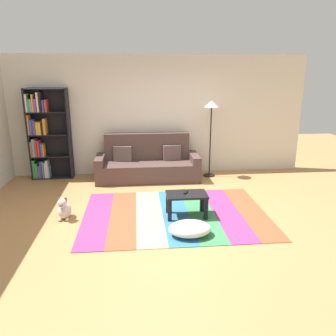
{
  "coord_description": "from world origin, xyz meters",
  "views": [
    {
      "loc": [
        -0.52,
        -5.12,
        2.34
      ],
      "look_at": [
        0.03,
        0.61,
        0.65
      ],
      "focal_mm": 35.46,
      "sensor_mm": 36.0,
      "label": 1
    }
  ],
  "objects_px": {
    "standing_lamp": "(211,114)",
    "tv_remote": "(186,192)",
    "pouf": "(190,229)",
    "dog": "(64,209)",
    "coffee_table": "(187,198)",
    "couch": "(148,164)",
    "bookshelf": "(44,135)"
  },
  "relations": [
    {
      "from": "couch",
      "to": "tv_remote",
      "type": "xyz_separation_m",
      "value": [
        0.56,
        -2.05,
        0.08
      ]
    },
    {
      "from": "bookshelf",
      "to": "tv_remote",
      "type": "height_order",
      "value": "bookshelf"
    },
    {
      "from": "standing_lamp",
      "to": "tv_remote",
      "type": "bearing_deg",
      "value": -112.17
    },
    {
      "from": "bookshelf",
      "to": "pouf",
      "type": "relative_size",
      "value": 3.17
    },
    {
      "from": "couch",
      "to": "pouf",
      "type": "distance_m",
      "value": 2.84
    },
    {
      "from": "dog",
      "to": "standing_lamp",
      "type": "distance_m",
      "value": 3.76
    },
    {
      "from": "tv_remote",
      "to": "couch",
      "type": "bearing_deg",
      "value": 125.3
    },
    {
      "from": "couch",
      "to": "standing_lamp",
      "type": "distance_m",
      "value": 1.8
    },
    {
      "from": "standing_lamp",
      "to": "bookshelf",
      "type": "bearing_deg",
      "value": 176.81
    },
    {
      "from": "pouf",
      "to": "dog",
      "type": "distance_m",
      "value": 2.11
    },
    {
      "from": "coffee_table",
      "to": "bookshelf",
      "type": "bearing_deg",
      "value": 139.88
    },
    {
      "from": "couch",
      "to": "tv_remote",
      "type": "distance_m",
      "value": 2.12
    },
    {
      "from": "standing_lamp",
      "to": "tv_remote",
      "type": "relative_size",
      "value": 11.47
    },
    {
      "from": "tv_remote",
      "to": "bookshelf",
      "type": "bearing_deg",
      "value": 160.47
    },
    {
      "from": "standing_lamp",
      "to": "tv_remote",
      "type": "height_order",
      "value": "standing_lamp"
    },
    {
      "from": "bookshelf",
      "to": "couch",
      "type": "bearing_deg",
      "value": -7.14
    },
    {
      "from": "pouf",
      "to": "dog",
      "type": "relative_size",
      "value": 1.58
    },
    {
      "from": "coffee_table",
      "to": "pouf",
      "type": "distance_m",
      "value": 0.72
    },
    {
      "from": "bookshelf",
      "to": "standing_lamp",
      "type": "height_order",
      "value": "bookshelf"
    },
    {
      "from": "couch",
      "to": "dog",
      "type": "distance_m",
      "value": 2.46
    },
    {
      "from": "couch",
      "to": "tv_remote",
      "type": "relative_size",
      "value": 15.07
    },
    {
      "from": "coffee_table",
      "to": "pouf",
      "type": "xyz_separation_m",
      "value": [
        -0.05,
        -0.69,
        -0.2
      ]
    },
    {
      "from": "bookshelf",
      "to": "pouf",
      "type": "distance_m",
      "value": 4.22
    },
    {
      "from": "coffee_table",
      "to": "dog",
      "type": "distance_m",
      "value": 2.02
    },
    {
      "from": "dog",
      "to": "standing_lamp",
      "type": "bearing_deg",
      "value": 35.75
    },
    {
      "from": "bookshelf",
      "to": "tv_remote",
      "type": "relative_size",
      "value": 13.3
    },
    {
      "from": "coffee_table",
      "to": "pouf",
      "type": "relative_size",
      "value": 1.06
    },
    {
      "from": "coffee_table",
      "to": "dog",
      "type": "height_order",
      "value": "coffee_table"
    },
    {
      "from": "dog",
      "to": "tv_remote",
      "type": "bearing_deg",
      "value": -1.78
    },
    {
      "from": "dog",
      "to": "couch",
      "type": "bearing_deg",
      "value": 53.95
    },
    {
      "from": "couch",
      "to": "bookshelf",
      "type": "height_order",
      "value": "bookshelf"
    },
    {
      "from": "tv_remote",
      "to": "dog",
      "type": "bearing_deg",
      "value": -161.65
    }
  ]
}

